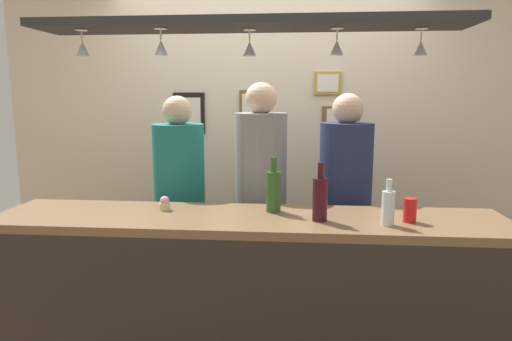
% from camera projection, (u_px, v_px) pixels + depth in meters
% --- Properties ---
extents(back_wall, '(4.40, 0.06, 2.60)m').
position_uv_depth(back_wall, '(267.00, 138.00, 3.75)').
color(back_wall, beige).
rests_on(back_wall, ground_plane).
extents(bar_counter, '(2.70, 0.55, 1.03)m').
position_uv_depth(bar_counter, '(245.00, 288.00, 2.28)').
color(bar_counter, brown).
rests_on(bar_counter, ground_plane).
extents(overhead_glass_rack, '(2.20, 0.36, 0.04)m').
position_uv_depth(overhead_glass_rack, '(249.00, 24.00, 2.26)').
color(overhead_glass_rack, black).
extents(hanging_wineglass_far_left, '(0.07, 0.07, 0.13)m').
position_uv_depth(hanging_wineglass_far_left, '(83.00, 48.00, 2.31)').
color(hanging_wineglass_far_left, silver).
rests_on(hanging_wineglass_far_left, overhead_glass_rack).
extents(hanging_wineglass_left, '(0.07, 0.07, 0.13)m').
position_uv_depth(hanging_wineglass_left, '(161.00, 47.00, 2.27)').
color(hanging_wineglass_left, silver).
rests_on(hanging_wineglass_left, overhead_glass_rack).
extents(hanging_wineglass_center_left, '(0.07, 0.07, 0.13)m').
position_uv_depth(hanging_wineglass_center_left, '(250.00, 48.00, 2.30)').
color(hanging_wineglass_center_left, silver).
rests_on(hanging_wineglass_center_left, overhead_glass_rack).
extents(hanging_wineglass_center, '(0.07, 0.07, 0.13)m').
position_uv_depth(hanging_wineglass_center, '(337.00, 47.00, 2.26)').
color(hanging_wineglass_center, silver).
rests_on(hanging_wineglass_center, overhead_glass_rack).
extents(hanging_wineglass_center_right, '(0.07, 0.07, 0.13)m').
position_uv_depth(hanging_wineglass_center_right, '(421.00, 47.00, 2.27)').
color(hanging_wineglass_center_right, silver).
rests_on(hanging_wineglass_center_right, overhead_glass_rack).
extents(person_left_teal_shirt, '(0.34, 0.34, 1.66)m').
position_uv_depth(person_left_teal_shirt, '(180.00, 194.00, 3.03)').
color(person_left_teal_shirt, '#2D334C').
rests_on(person_left_teal_shirt, ground_plane).
extents(person_middle_grey_shirt, '(0.34, 0.34, 1.74)m').
position_uv_depth(person_middle_grey_shirt, '(261.00, 188.00, 2.97)').
color(person_middle_grey_shirt, '#2D334C').
rests_on(person_middle_grey_shirt, ground_plane).
extents(person_right_navy_shirt, '(0.34, 0.34, 1.67)m').
position_uv_depth(person_right_navy_shirt, '(345.00, 196.00, 2.93)').
color(person_right_navy_shirt, '#2D334C').
rests_on(person_right_navy_shirt, ground_plane).
extents(bottle_wine_dark_red, '(0.08, 0.08, 0.30)m').
position_uv_depth(bottle_wine_dark_red, '(320.00, 198.00, 2.27)').
color(bottle_wine_dark_red, '#380F19').
rests_on(bottle_wine_dark_red, bar_counter).
extents(bottle_champagne_green, '(0.08, 0.08, 0.30)m').
position_uv_depth(bottle_champagne_green, '(273.00, 190.00, 2.45)').
color(bottle_champagne_green, '#2D5623').
rests_on(bottle_champagne_green, bar_counter).
extents(bottle_soda_clear, '(0.06, 0.06, 0.23)m').
position_uv_depth(bottle_soda_clear, '(388.00, 207.00, 2.19)').
color(bottle_soda_clear, silver).
rests_on(bottle_soda_clear, bar_counter).
extents(drink_can, '(0.07, 0.07, 0.12)m').
position_uv_depth(drink_can, '(410.00, 210.00, 2.25)').
color(drink_can, red).
rests_on(drink_can, bar_counter).
extents(cupcake, '(0.06, 0.06, 0.08)m').
position_uv_depth(cupcake, '(165.00, 204.00, 2.49)').
color(cupcake, beige).
rests_on(cupcake, bar_counter).
extents(picture_frame_lower_pair, '(0.30, 0.02, 0.18)m').
position_uv_depth(picture_frame_lower_pair, '(341.00, 117.00, 3.63)').
color(picture_frame_lower_pair, brown).
rests_on(picture_frame_lower_pair, back_wall).
extents(picture_frame_upper_small, '(0.22, 0.02, 0.18)m').
position_uv_depth(picture_frame_upper_small, '(328.00, 83.00, 3.59)').
color(picture_frame_upper_small, '#B29338').
rests_on(picture_frame_upper_small, back_wall).
extents(picture_frame_crest, '(0.18, 0.02, 0.26)m').
position_uv_depth(picture_frame_crest, '(250.00, 106.00, 3.68)').
color(picture_frame_crest, brown).
rests_on(picture_frame_crest, back_wall).
extents(picture_frame_caricature, '(0.26, 0.02, 0.34)m').
position_uv_depth(picture_frame_caricature, '(189.00, 113.00, 3.73)').
color(picture_frame_caricature, black).
rests_on(picture_frame_caricature, back_wall).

